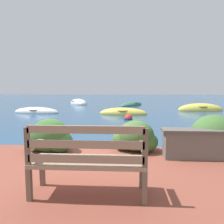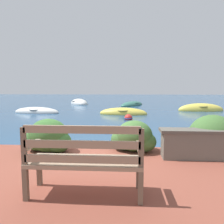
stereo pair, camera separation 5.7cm
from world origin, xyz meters
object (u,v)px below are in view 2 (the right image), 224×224
Objects in this scene: rowboat_far at (201,110)px; mooring_buoy at (128,118)px; rowboat_distant at (79,103)px; park_bench at (84,159)px; rowboat_nearest at (123,113)px; rowboat_mid at (37,112)px; rowboat_outer at (132,105)px.

mooring_buoy is at bearing -143.09° from rowboat_far.
mooring_buoy is (-4.80, -4.10, -0.00)m from rowboat_far.
rowboat_distant is at bearing 115.71° from mooring_buoy.
park_bench reaches higher than rowboat_nearest.
rowboat_mid is (-5.26, 0.37, -0.00)m from rowboat_nearest.
rowboat_distant is 6.82× the size of mooring_buoy.
rowboat_outer is 1.16× the size of rowboat_distant.
park_bench reaches higher than rowboat_mid.
park_bench is at bearing -57.19° from rowboat_mid.
rowboat_outer is (-4.40, 3.98, -0.02)m from rowboat_far.
park_bench is 0.49× the size of rowboat_mid.
rowboat_mid reaches higher than rowboat_outer.
rowboat_distant reaches higher than mooring_buoy.
rowboat_distant is (-4.79, 1.03, 0.02)m from rowboat_outer.
rowboat_mid is 6.00m from mooring_buoy.
rowboat_far is (5.07, 2.13, 0.01)m from rowboat_nearest.
park_bench is 3.37× the size of mooring_buoy.
rowboat_outer is 8.08m from mooring_buoy.
park_bench reaches higher than rowboat_distant.
rowboat_distant is (1.15, 6.77, 0.02)m from rowboat_mid.
rowboat_far is at bearing 58.48° from park_bench.
park_bench is 0.52× the size of rowboat_nearest.
rowboat_outer is (5.93, 5.74, -0.00)m from rowboat_mid.
rowboat_nearest is at bearing -157.21° from rowboat_outer.
rowboat_far reaches higher than rowboat_distant.
rowboat_far reaches higher than mooring_buoy.
rowboat_outer is (1.04, 15.99, -0.65)m from park_bench.
rowboat_distant is at bearing 106.98° from rowboat_outer.
rowboat_far is at bearing 27.82° from rowboat_nearest.
rowboat_far is at bearing -103.00° from rowboat_outer.
rowboat_distant reaches higher than rowboat_outer.
mooring_buoy is (0.64, 7.92, -0.64)m from park_bench.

